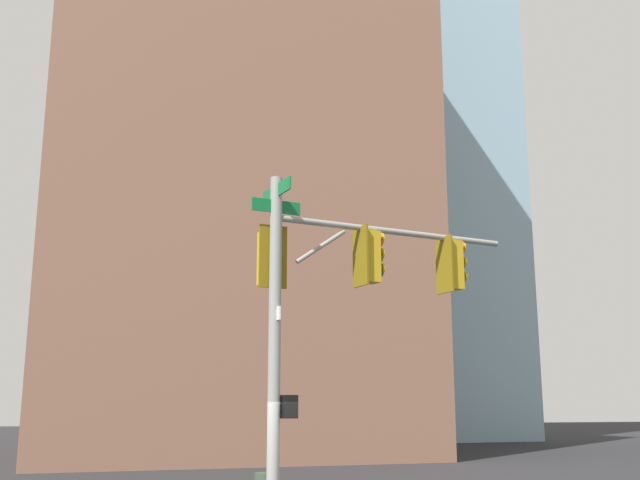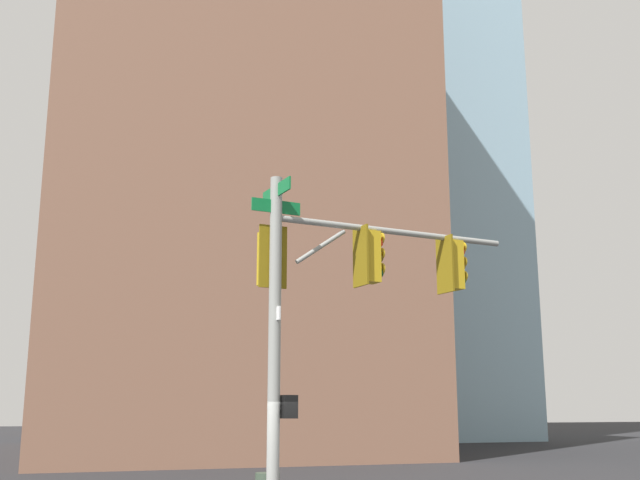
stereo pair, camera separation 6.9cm
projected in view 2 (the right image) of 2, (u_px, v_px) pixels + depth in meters
The scene contains 4 objects.
signal_pole_assembly at pixel (335, 292), 14.38m from camera, with size 1.36×5.54×6.55m.
building_brick_nearside at pixel (208, 130), 48.45m from camera, with size 27.74×18.49×39.01m, color #845B47.
building_brick_midblock at pixel (236, 165), 50.95m from camera, with size 21.08×14.41×36.26m, color brown.
building_brick_farside at pixel (177, 250), 77.93m from camera, with size 19.18×14.23×36.17m, color #845B47.
Camera 2 is at (-12.98, 3.28, 2.39)m, focal length 43.22 mm.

